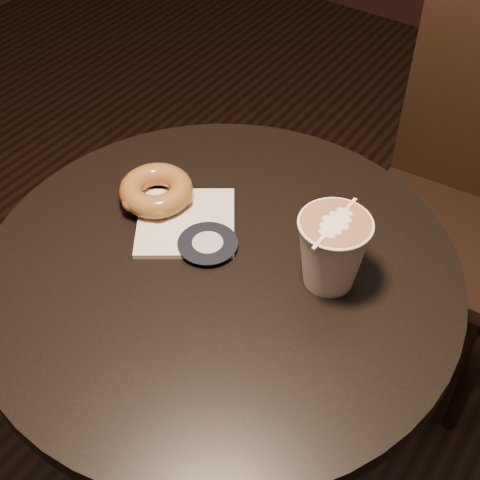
{
  "coord_description": "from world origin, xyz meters",
  "views": [
    {
      "loc": [
        0.39,
        -0.52,
        1.46
      ],
      "look_at": [
        0.01,
        0.03,
        0.79
      ],
      "focal_mm": 50.0,
      "sensor_mm": 36.0,
      "label": 1
    }
  ],
  "objects_px": {
    "chair": "(467,179)",
    "pastry_bag": "(186,222)",
    "doughnut": "(156,190)",
    "latte_cup": "(332,252)",
    "cafe_table": "(222,346)"
  },
  "relations": [
    {
      "from": "cafe_table",
      "to": "pastry_bag",
      "type": "bearing_deg",
      "value": 156.42
    },
    {
      "from": "chair",
      "to": "pastry_bag",
      "type": "height_order",
      "value": "chair"
    },
    {
      "from": "cafe_table",
      "to": "pastry_bag",
      "type": "xyz_separation_m",
      "value": [
        -0.09,
        0.04,
        0.2
      ]
    },
    {
      "from": "cafe_table",
      "to": "doughnut",
      "type": "bearing_deg",
      "value": 161.46
    },
    {
      "from": "latte_cup",
      "to": "chair",
      "type": "bearing_deg",
      "value": 87.26
    },
    {
      "from": "doughnut",
      "to": "latte_cup",
      "type": "bearing_deg",
      "value": 2.0
    },
    {
      "from": "doughnut",
      "to": "pastry_bag",
      "type": "bearing_deg",
      "value": -11.04
    },
    {
      "from": "chair",
      "to": "pastry_bag",
      "type": "distance_m",
      "value": 0.72
    },
    {
      "from": "pastry_bag",
      "to": "doughnut",
      "type": "bearing_deg",
      "value": 134.22
    },
    {
      "from": "pastry_bag",
      "to": "latte_cup",
      "type": "relative_size",
      "value": 1.32
    },
    {
      "from": "cafe_table",
      "to": "chair",
      "type": "relative_size",
      "value": 0.79
    },
    {
      "from": "chair",
      "to": "pastry_bag",
      "type": "relative_size",
      "value": 6.39
    },
    {
      "from": "chair",
      "to": "doughnut",
      "type": "distance_m",
      "value": 0.75
    },
    {
      "from": "doughnut",
      "to": "latte_cup",
      "type": "height_order",
      "value": "latte_cup"
    },
    {
      "from": "chair",
      "to": "pastry_bag",
      "type": "bearing_deg",
      "value": -116.53
    }
  ]
}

